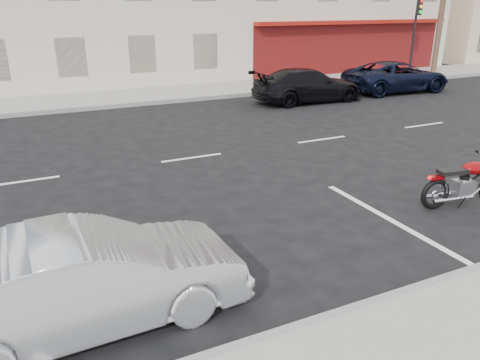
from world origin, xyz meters
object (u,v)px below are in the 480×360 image
object	(u,v)px
sedan_silver	(88,280)
suv_far	(397,77)
fire_hydrant	(387,68)
traffic_light	(416,27)
car_far	(308,85)

from	to	relation	value
sedan_silver	suv_far	distance (m)	18.51
fire_hydrant	suv_far	world-z (taller)	suv_far
traffic_light	car_far	world-z (taller)	traffic_light
sedan_silver	fire_hydrant	bearing A→B (deg)	-52.31
sedan_silver	car_far	xyz separation A→B (m)	(10.07, 10.66, 0.03)
traffic_light	sedan_silver	distance (m)	23.61
traffic_light	suv_far	size ratio (longest dim) A/B	0.79
fire_hydrant	suv_far	size ratio (longest dim) A/B	0.15
traffic_light	sedan_silver	xyz separation A→B (m)	(-18.87, -14.06, -1.93)
sedan_silver	car_far	size ratio (longest dim) A/B	0.84
traffic_light	suv_far	bearing A→B (deg)	-141.39
suv_far	sedan_silver	bearing A→B (deg)	129.59
suv_far	car_far	size ratio (longest dim) A/B	1.06
car_far	traffic_light	bearing A→B (deg)	-67.67
fire_hydrant	traffic_light	bearing A→B (deg)	-6.36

